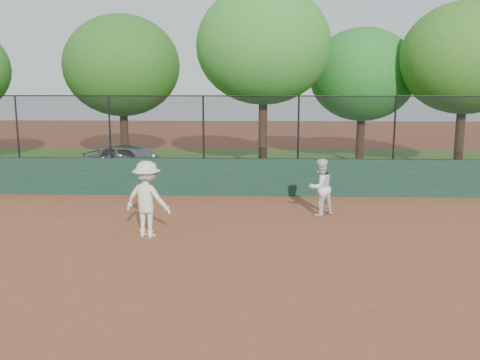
{
  "coord_description": "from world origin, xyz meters",
  "views": [
    {
      "loc": [
        1.28,
        -10.88,
        3.59
      ],
      "look_at": [
        0.8,
        2.2,
        1.2
      ],
      "focal_mm": 40.0,
      "sensor_mm": 36.0,
      "label": 1
    }
  ],
  "objects_px": {
    "player_main": "(147,199)",
    "parked_car": "(133,161)",
    "player_second": "(320,187)",
    "tree_4": "(465,58)",
    "tree_3": "(363,75)",
    "tree_1": "(122,66)",
    "tree_2": "(263,46)"
  },
  "relations": [
    {
      "from": "player_second",
      "to": "tree_3",
      "type": "bearing_deg",
      "value": -138.92
    },
    {
      "from": "player_second",
      "to": "player_main",
      "type": "height_order",
      "value": "player_main"
    },
    {
      "from": "player_second",
      "to": "tree_4",
      "type": "bearing_deg",
      "value": -163.1
    },
    {
      "from": "parked_car",
      "to": "player_main",
      "type": "xyz_separation_m",
      "value": [
        2.16,
        -7.74,
        0.23
      ]
    },
    {
      "from": "tree_2",
      "to": "tree_4",
      "type": "distance_m",
      "value": 7.98
    },
    {
      "from": "parked_car",
      "to": "tree_1",
      "type": "height_order",
      "value": "tree_1"
    },
    {
      "from": "player_main",
      "to": "parked_car",
      "type": "bearing_deg",
      "value": 105.63
    },
    {
      "from": "parked_car",
      "to": "player_second",
      "type": "height_order",
      "value": "player_second"
    },
    {
      "from": "parked_car",
      "to": "player_second",
      "type": "bearing_deg",
      "value": -111.0
    },
    {
      "from": "player_second",
      "to": "tree_2",
      "type": "relative_size",
      "value": 0.21
    },
    {
      "from": "player_main",
      "to": "tree_4",
      "type": "relative_size",
      "value": 0.3
    },
    {
      "from": "parked_car",
      "to": "tree_1",
      "type": "relative_size",
      "value": 0.6
    },
    {
      "from": "tree_1",
      "to": "tree_2",
      "type": "distance_m",
      "value": 6.81
    },
    {
      "from": "player_second",
      "to": "tree_4",
      "type": "distance_m",
      "value": 10.56
    },
    {
      "from": "player_second",
      "to": "parked_car",
      "type": "bearing_deg",
      "value": -73.12
    },
    {
      "from": "player_main",
      "to": "tree_2",
      "type": "xyz_separation_m",
      "value": [
        2.75,
        9.28,
        4.09
      ]
    },
    {
      "from": "tree_2",
      "to": "parked_car",
      "type": "bearing_deg",
      "value": -162.59
    },
    {
      "from": "player_second",
      "to": "tree_1",
      "type": "xyz_separation_m",
      "value": [
        -7.8,
        9.65,
        3.53
      ]
    },
    {
      "from": "player_second",
      "to": "tree_1",
      "type": "relative_size",
      "value": 0.24
    },
    {
      "from": "tree_1",
      "to": "parked_car",
      "type": "bearing_deg",
      "value": -71.85
    },
    {
      "from": "player_second",
      "to": "player_main",
      "type": "distance_m",
      "value": 4.82
    },
    {
      "from": "player_main",
      "to": "tree_3",
      "type": "xyz_separation_m",
      "value": [
        7.12,
        11.84,
        3.02
      ]
    },
    {
      "from": "player_second",
      "to": "tree_2",
      "type": "bearing_deg",
      "value": -110.26
    },
    {
      "from": "parked_car",
      "to": "tree_3",
      "type": "relative_size",
      "value": 0.66
    },
    {
      "from": "parked_car",
      "to": "tree_3",
      "type": "height_order",
      "value": "tree_3"
    },
    {
      "from": "parked_car",
      "to": "player_main",
      "type": "height_order",
      "value": "player_main"
    },
    {
      "from": "player_main",
      "to": "tree_3",
      "type": "height_order",
      "value": "tree_3"
    },
    {
      "from": "tree_3",
      "to": "player_main",
      "type": "bearing_deg",
      "value": -121.01
    },
    {
      "from": "parked_car",
      "to": "player_main",
      "type": "distance_m",
      "value": 8.04
    },
    {
      "from": "tree_3",
      "to": "player_second",
      "type": "bearing_deg",
      "value": -106.39
    },
    {
      "from": "tree_4",
      "to": "player_second",
      "type": "bearing_deg",
      "value": -130.58
    },
    {
      "from": "tree_3",
      "to": "tree_4",
      "type": "bearing_deg",
      "value": -30.7
    }
  ]
}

